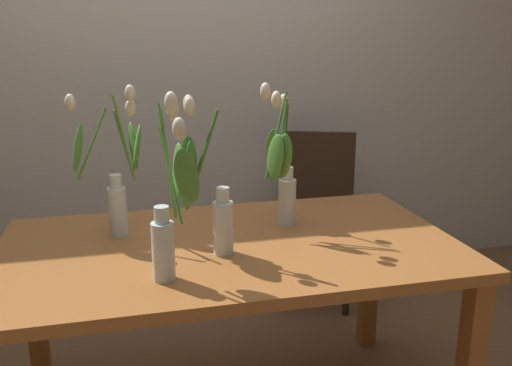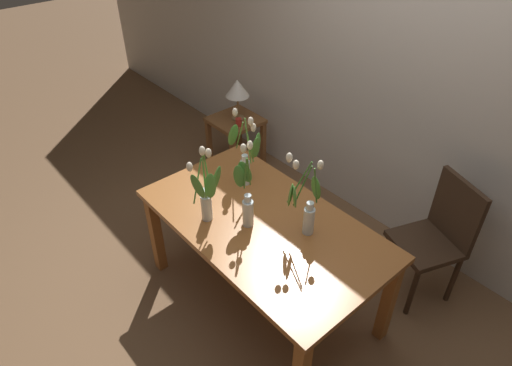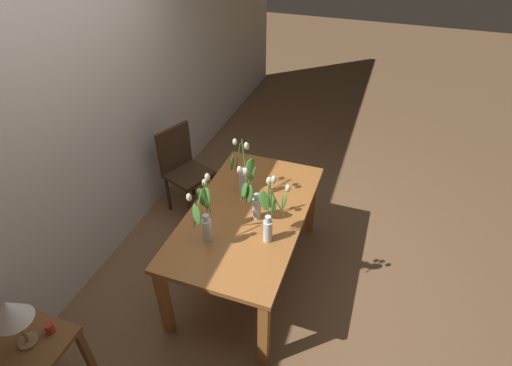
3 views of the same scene
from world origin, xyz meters
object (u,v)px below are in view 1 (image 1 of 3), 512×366
Objects in this scene: dining_table at (230,266)px; tulip_vase_1 at (283,176)px; tulip_vase_0 at (212,202)px; tulip_vase_3 at (117,180)px; dining_chair at (318,206)px; tulip_vase_2 at (171,214)px.

dining_table is 2.89× the size of tulip_vase_1.
dining_table is 0.29m from tulip_vase_0.
dining_table is 0.51m from tulip_vase_3.
dining_chair is (0.69, 0.97, -0.12)m from dining_table.
tulip_vase_3 is 1.39m from dining_chair.
dining_chair is at bearing 54.01° from tulip_vase_0.
dining_table is 2.85× the size of tulip_vase_2.
tulip_vase_3 reaches higher than dining_table.
tulip_vase_1 is at bearing -118.39° from dining_chair.
tulip_vase_0 reaches higher than dining_table.
tulip_vase_0 is 0.40m from tulip_vase_3.
tulip_vase_3 reaches higher than tulip_vase_0.
dining_chair is at bearing 53.46° from tulip_vase_2.
dining_table is 3.06× the size of tulip_vase_0.
tulip_vase_0 reaches higher than dining_chair.
dining_chair is at bearing 61.61° from tulip_vase_1.
dining_chair is (0.46, 0.85, -0.41)m from tulip_vase_1.
tulip_vase_0 is 1.35m from dining_chair.
tulip_vase_1 reaches higher than dining_chair.
tulip_vase_2 is 0.60× the size of dining_chair.
tulip_vase_2 is (-0.22, -0.26, 0.30)m from dining_table.
tulip_vase_2 is 1.58m from dining_chair.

